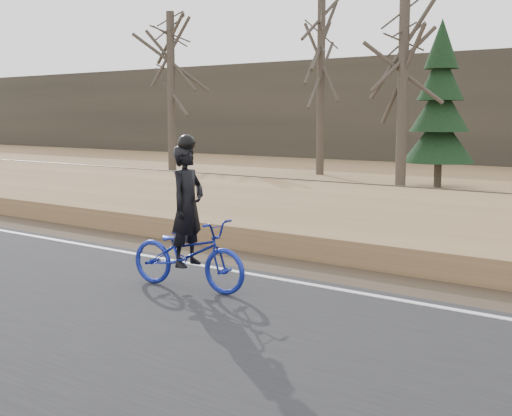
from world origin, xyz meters
The scene contains 12 objects.
ground centered at (0.00, 0.00, 0.00)m, with size 120.00×120.00×0.00m, color #95734C.
road centered at (0.00, -2.50, 0.03)m, with size 120.00×6.00×0.06m, color black.
edge_line centered at (0.00, 0.20, 0.07)m, with size 120.00×0.12×0.01m, color silver.
shoulder centered at (0.00, 1.20, 0.02)m, with size 120.00×1.60×0.04m, color #473A2B.
embankment centered at (0.00, 4.20, 0.22)m, with size 120.00×5.00×0.44m, color #95734C.
ballast centered at (0.00, 8.00, 0.23)m, with size 120.00×3.00×0.45m, color slate.
railroad centered at (0.00, 8.00, 0.53)m, with size 120.00×2.40×0.29m.
cyclist centered at (0.26, -1.12, 0.78)m, with size 2.06×0.92×2.27m.
bare_tree_far_left centered at (-15.30, 14.17, 3.57)m, with size 0.36×0.36×7.14m, color #463E33.
bare_tree_left centered at (-9.98, 18.11, 4.32)m, with size 0.36×0.36×8.64m, color #463E33.
bare_tree_near_left centered at (-3.72, 13.55, 3.61)m, with size 0.36×0.36×7.22m, color #463E33.
conifer centered at (-3.42, 15.92, 2.87)m, with size 2.60×2.60×6.06m.
Camera 1 is at (7.43, -8.59, 2.60)m, focal length 50.00 mm.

